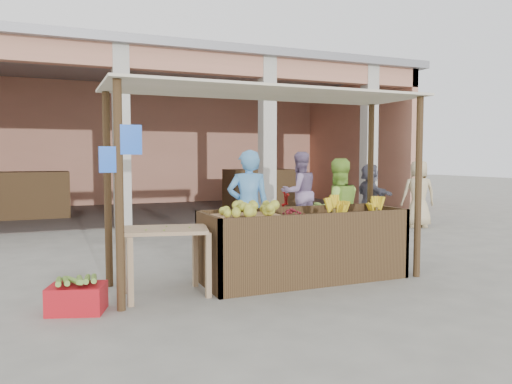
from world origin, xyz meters
name	(u,v)px	position (x,y,z in m)	size (l,w,h in m)	color
ground	(268,283)	(0.00, 0.00, 0.00)	(60.00, 60.00, 0.00)	slate
market_building	(143,118)	(0.05, 8.93, 2.70)	(14.40, 6.40, 4.20)	tan
fruit_stall	(303,248)	(0.50, 0.00, 0.40)	(2.60, 0.95, 0.80)	#4C361E
stall_awning	(265,124)	(-0.01, 0.06, 1.98)	(4.09, 1.35, 2.39)	#4C361E
banana_heap	(355,208)	(1.26, -0.02, 0.90)	(1.07, 0.58, 0.19)	yellow
melon_tray	(249,212)	(-0.24, 0.03, 0.90)	(0.79, 0.68, 0.21)	#AB7E58
berry_heap	(291,214)	(0.30, -0.05, 0.87)	(0.42, 0.34, 0.13)	maroon
side_table	(165,240)	(-1.31, -0.07, 0.64)	(1.07, 0.83, 0.77)	tan
papaya_pile	(165,220)	(-1.31, -0.07, 0.86)	(0.63, 0.36, 0.18)	#44822A
red_crate	(77,299)	(-2.27, -0.33, 0.14)	(0.54, 0.39, 0.28)	red
plantain_bundle	(77,281)	(-2.27, -0.33, 0.33)	(0.45, 0.31, 0.09)	olive
produce_sacks	(292,209)	(2.95, 5.19, 0.31)	(0.82, 0.77, 0.62)	maroon
vendor_blue	(248,204)	(0.15, 1.02, 0.90)	(0.67, 0.49, 1.79)	#579EE1
vendor_green	(337,208)	(1.47, 0.75, 0.82)	(0.79, 0.46, 1.64)	#A2DC4D
motorcycle	(260,218)	(0.98, 2.57, 0.49)	(1.88, 0.65, 0.98)	maroon
shopper_c	(419,190)	(5.15, 3.25, 0.84)	(0.81, 0.53, 1.68)	tan
shopper_d	(370,193)	(4.25, 3.82, 0.75)	(1.39, 0.57, 1.51)	#4A4956
shopper_f	(299,189)	(2.30, 3.55, 0.92)	(0.90, 0.52, 1.84)	gray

